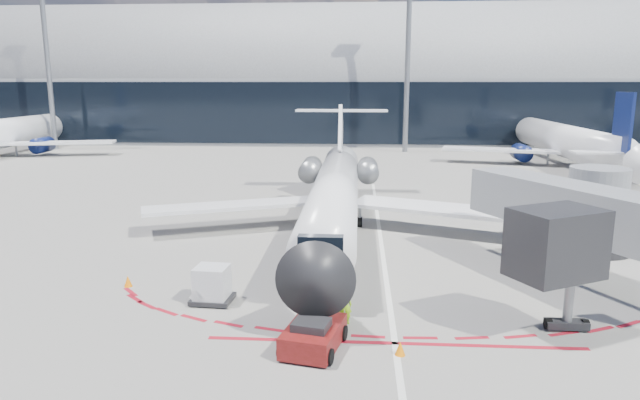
# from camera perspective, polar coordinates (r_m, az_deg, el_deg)

# --- Properties ---
(ground) EXTENTS (260.00, 260.00, 0.00)m
(ground) POSITION_cam_1_polar(r_m,az_deg,el_deg) (32.62, 6.26, -5.24)
(ground) COLOR slate
(ground) RESTS_ON ground
(apron_centerline) EXTENTS (0.25, 40.00, 0.01)m
(apron_centerline) POSITION_cam_1_polar(r_m,az_deg,el_deg) (34.54, 6.13, -4.26)
(apron_centerline) COLOR silver
(apron_centerline) RESTS_ON ground
(apron_stop_bar) EXTENTS (14.00, 0.25, 0.01)m
(apron_stop_bar) POSITION_cam_1_polar(r_m,az_deg,el_deg) (21.89, 7.50, -14.01)
(apron_stop_bar) COLOR maroon
(apron_stop_bar) RESTS_ON ground
(terminal_building) EXTENTS (150.00, 24.15, 24.00)m
(terminal_building) POSITION_cam_1_polar(r_m,az_deg,el_deg) (96.17, 4.81, 11.10)
(terminal_building) COLOR #949699
(terminal_building) RESTS_ON ground
(jet_bridge) EXTENTS (10.03, 15.20, 4.90)m
(jet_bridge) POSITION_cam_1_polar(r_m,az_deg,el_deg) (31.01, 25.02, -1.43)
(jet_bridge) COLOR gray
(jet_bridge) RESTS_ON ground
(light_mast_west) EXTENTS (0.70, 0.70, 25.00)m
(light_mast_west) POSITION_cam_1_polar(r_m,az_deg,el_deg) (90.42, -25.59, 12.52)
(light_mast_west) COLOR gray
(light_mast_west) RESTS_ON ground
(light_mast_centre) EXTENTS (0.70, 0.70, 25.00)m
(light_mast_centre) POSITION_cam_1_polar(r_m,az_deg,el_deg) (79.51, 8.76, 13.76)
(light_mast_centre) COLOR gray
(light_mast_centre) RESTS_ON ground
(regional_jet) EXTENTS (25.01, 30.84, 7.72)m
(regional_jet) POSITION_cam_1_polar(r_m,az_deg,el_deg) (36.16, 1.47, 0.72)
(regional_jet) COLOR white
(regional_jet) RESTS_ON ground
(pushback_tug) EXTENTS (2.45, 4.65, 1.18)m
(pushback_tug) POSITION_cam_1_polar(r_m,az_deg,el_deg) (21.10, -0.66, -13.38)
(pushback_tug) COLOR #500E0B
(pushback_tug) RESTS_ON ground
(ramp_worker) EXTENTS (0.60, 0.41, 1.58)m
(ramp_worker) POSITION_cam_1_polar(r_m,az_deg,el_deg) (23.05, 2.48, -10.43)
(ramp_worker) COLOR #92D816
(ramp_worker) RESTS_ON ground
(uld_container) EXTENTS (1.85, 1.61, 1.63)m
(uld_container) POSITION_cam_1_polar(r_m,az_deg,el_deg) (25.53, -10.74, -8.33)
(uld_container) COLOR black
(uld_container) RESTS_ON ground
(safety_cone_left) EXTENTS (0.38, 0.38, 0.53)m
(safety_cone_left) POSITION_cam_1_polar(r_m,az_deg,el_deg) (28.60, -18.65, -7.70)
(safety_cone_left) COLOR orange
(safety_cone_left) RESTS_ON ground
(safety_cone_right) EXTENTS (0.38, 0.38, 0.52)m
(safety_cone_right) POSITION_cam_1_polar(r_m,az_deg,el_deg) (20.96, 8.02, -14.47)
(safety_cone_right) COLOR orange
(safety_cone_right) RESTS_ON ground
(bg_airliner_0) EXTENTS (34.49, 36.52, 11.16)m
(bg_airliner_0) POSITION_cam_1_polar(r_m,az_deg,el_deg) (86.13, -29.33, 7.64)
(bg_airliner_0) COLOR white
(bg_airliner_0) RESTS_ON ground
(bg_airliner_1) EXTENTS (33.17, 35.12, 10.73)m
(bg_airliner_1) POSITION_cam_1_polar(r_m,az_deg,el_deg) (72.75, 23.50, 7.52)
(bg_airliner_1) COLOR white
(bg_airliner_1) RESTS_ON ground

